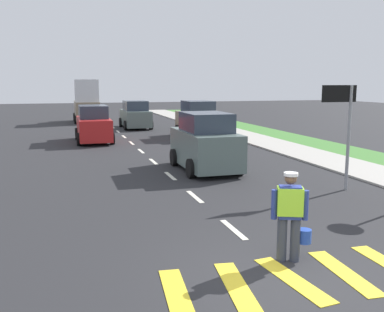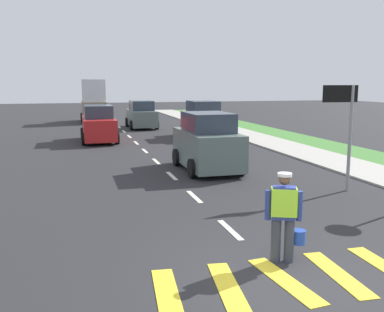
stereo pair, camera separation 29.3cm
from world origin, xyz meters
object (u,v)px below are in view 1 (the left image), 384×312
object	(u,v)px
lane_direction_sign	(343,112)
car_parked_far	(197,120)
delivery_truck	(87,103)
car_outgoing_far	(135,115)
car_oncoming_second	(94,125)
road_worker	(291,212)
car_outgoing_ahead	(205,144)

from	to	relation	value
lane_direction_sign	car_parked_far	bearing A→B (deg)	90.90
delivery_truck	car_outgoing_far	xyz separation A→B (m)	(3.12, -5.95, -0.68)
car_oncoming_second	car_parked_far	bearing A→B (deg)	3.11
road_worker	car_oncoming_second	bearing A→B (deg)	97.15
car_outgoing_far	car_outgoing_ahead	xyz separation A→B (m)	(-0.01, -16.37, 0.08)
car_outgoing_far	car_outgoing_ahead	size ratio (longest dim) A/B	1.09
car_parked_far	lane_direction_sign	bearing A→B (deg)	-89.10
delivery_truck	car_oncoming_second	size ratio (longest dim) A/B	1.09
lane_direction_sign	car_oncoming_second	bearing A→B (deg)	115.10
road_worker	car_outgoing_far	distance (m)	24.98
car_oncoming_second	delivery_truck	bearing A→B (deg)	88.49
delivery_truck	car_oncoming_second	xyz separation A→B (m)	(-0.34, -12.80, -0.67)
lane_direction_sign	car_parked_far	xyz separation A→B (m)	(-0.22, 14.02, -1.38)
car_outgoing_ahead	car_outgoing_far	bearing A→B (deg)	89.97
lane_direction_sign	car_parked_far	distance (m)	14.09
delivery_truck	car_parked_far	size ratio (longest dim) A/B	1.20
delivery_truck	car_outgoing_ahead	bearing A→B (deg)	-82.06
car_outgoing_ahead	car_oncoming_second	world-z (taller)	car_outgoing_ahead
lane_direction_sign	car_outgoing_ahead	world-z (taller)	lane_direction_sign
lane_direction_sign	car_oncoming_second	size ratio (longest dim) A/B	0.76
road_worker	lane_direction_sign	size ratio (longest dim) A/B	0.52
road_worker	delivery_truck	bearing A→B (deg)	93.58
car_parked_far	road_worker	bearing A→B (deg)	-101.99
car_outgoing_far	car_oncoming_second	distance (m)	7.67
car_outgoing_far	car_oncoming_second	world-z (taller)	car_oncoming_second
road_worker	car_parked_far	distance (m)	18.85
road_worker	car_outgoing_ahead	xyz separation A→B (m)	(1.18, 8.58, 0.08)
delivery_truck	car_oncoming_second	bearing A→B (deg)	-91.51
road_worker	delivery_truck	size ratio (longest dim) A/B	0.36
delivery_truck	car_parked_far	bearing A→B (deg)	-64.85
road_worker	car_parked_far	xyz separation A→B (m)	(3.92, 18.44, 0.09)
car_parked_far	car_outgoing_far	bearing A→B (deg)	112.74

